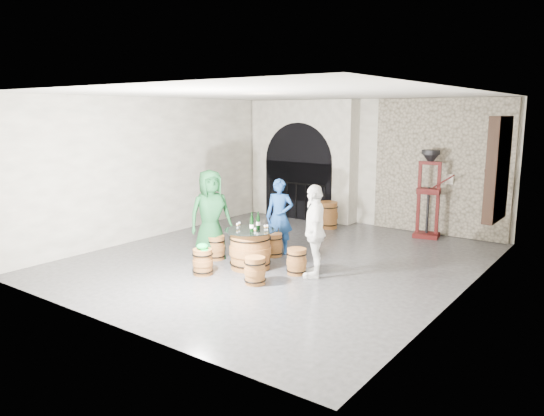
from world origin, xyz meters
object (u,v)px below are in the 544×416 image
Objects in this scene: person_green at (211,214)px; person_white at (315,231)px; wine_bottle_right at (258,222)px; person_blue at (280,216)px; barrel_stool_near_right at (255,271)px; barrel_stool_near_left at (203,262)px; barrel_stool_far at (274,245)px; side_barrel at (328,215)px; wine_bottle_left at (252,222)px; wine_bottle_center at (252,225)px; corking_press at (429,187)px; barrel_stool_left at (216,248)px; barrel_table at (250,249)px; barrel_stool_right at (297,261)px.

person_green reaches higher than person_white.
person_blue is at bearing 102.85° from wine_bottle_right.
barrel_stool_near_right and barrel_stool_near_left have the same top height.
wine_bottle_right is at bearing -59.65° from person_green.
person_white reaches higher than barrel_stool_far.
side_barrel is (-0.10, 4.61, 0.10)m from barrel_stool_near_left.
wine_bottle_left is (-0.62, 0.71, 0.63)m from barrel_stool_near_right.
side_barrel is at bearing 174.34° from person_white.
wine_bottle_center is 4.73m from corking_press.
person_blue is at bearing 113.46° from barrel_stool_near_right.
barrel_stool_left is 1.00× the size of barrel_stool_near_left.
corking_press reaches higher than barrel_stool_near_left.
corking_press is at bearing 67.10° from wine_bottle_left.
barrel_stool_right is (0.90, 0.21, -0.13)m from barrel_table.
barrel_stool_far and barrel_stool_near_left have the same top height.
person_white is at bearing -63.48° from side_barrel.
person_green reaches higher than barrel_stool_right.
wine_bottle_center is (1.04, -0.17, 0.63)m from barrel_stool_left.
person_green reaches higher than barrel_table.
barrel_stool_far is 1.44× the size of wine_bottle_left.
person_white is (0.32, 0.07, 0.59)m from barrel_stool_right.
wine_bottle_center is at bearing -40.15° from barrel_table.
wine_bottle_center reaches higher than barrel_stool_left.
wine_bottle_left is (0.17, -1.13, 0.09)m from person_blue.
barrel_stool_far is at bearing -106.88° from person_blue.
barrel_stool_far is 1.41m from person_green.
corking_press is (1.74, 4.14, 0.32)m from wine_bottle_right.
barrel_stool_near_left is at bearing -119.34° from person_green.
barrel_stool_left is 5.13m from corking_press.
barrel_stool_far is at bearing 103.82° from wine_bottle_center.
barrel_stool_near_right is at bearing -25.26° from barrel_stool_left.
corking_press reaches higher than wine_bottle_center.
person_white is at bearing 6.04° from wine_bottle_right.
barrel_stool_left is 3.76m from side_barrel.
barrel_table is 1.25m from person_blue.
person_green is 1.19m from wine_bottle_center.
wine_bottle_right is (0.06, 0.12, 0.00)m from wine_bottle_left.
person_white reaches higher than wine_bottle_right.
barrel_stool_far is at bearing 145.48° from barrel_stool_right.
wine_bottle_right is (0.07, 0.16, 0.50)m from barrel_table.
barrel_table is 1.18m from person_green.
barrel_table is at bearing 61.55° from barrel_stool_near_left.
side_barrel reaches higher than barrel_stool_right.
wine_bottle_right is (1.12, 0.09, -0.02)m from person_green.
person_blue is 1.65m from person_white.
barrel_table is 0.50m from wine_bottle_left.
person_green is 1.12m from wine_bottle_right.
side_barrel is (-1.17, 4.47, 0.10)m from barrel_stool_near_right.
person_blue is 3.72m from corking_press.
barrel_stool_far is 1.22m from wine_bottle_center.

